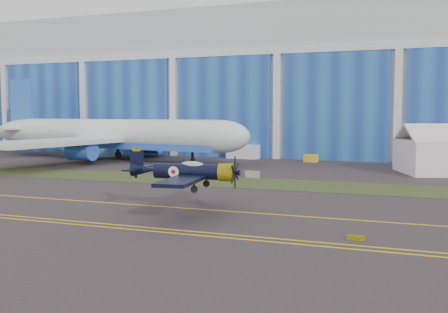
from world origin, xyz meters
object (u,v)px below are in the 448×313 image
at_px(shipping_container, 243,152).
at_px(tug, 311,158).
at_px(jetliner, 114,102).
at_px(warbird, 188,171).

height_order(shipping_container, tug, shipping_container).
relative_size(shipping_container, tug, 2.67).
bearing_deg(jetliner, warbird, -42.50).
height_order(warbird, shipping_container, warbird).
height_order(warbird, jetliner, jetliner).
bearing_deg(warbird, jetliner, 122.57).
xyz_separation_m(jetliner, shipping_container, (21.40, 11.89, -9.56)).
bearing_deg(tug, jetliner, -150.27).
bearing_deg(jetliner, tug, 23.28).
xyz_separation_m(warbird, tug, (0.51, 52.20, -3.03)).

